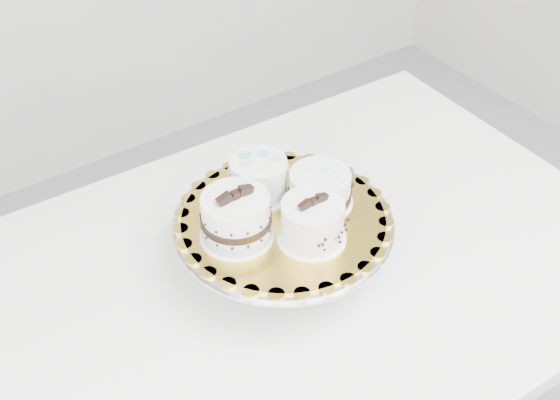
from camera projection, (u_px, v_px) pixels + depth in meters
table at (291, 294)px, 1.28m from camera, size 1.25×0.86×0.75m
cake_stand at (283, 233)px, 1.20m from camera, size 0.37×0.37×0.10m
cake_board at (283, 218)px, 1.17m from camera, size 0.41×0.41×0.01m
cake_swirl at (312, 223)px, 1.11m from camera, size 0.11×0.11×0.09m
cake_banded at (236, 219)px, 1.11m from camera, size 0.12×0.12×0.10m
cake_dots at (258, 177)px, 1.19m from camera, size 0.13×0.13×0.07m
cake_ribbon at (320, 189)px, 1.18m from camera, size 0.13×0.12×0.06m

